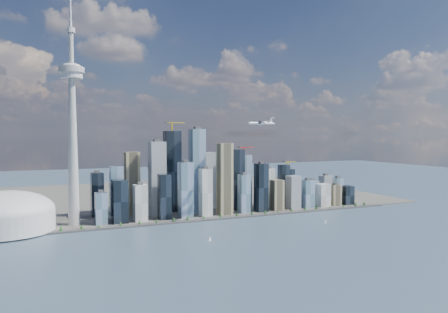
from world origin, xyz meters
name	(u,v)px	position (x,y,z in m)	size (l,w,h in m)	color
ground	(253,244)	(0.00, 0.00, 0.00)	(4000.00, 4000.00, 0.00)	#33435A
seawall	(206,219)	(0.00, 250.00, 2.00)	(1100.00, 22.00, 4.00)	#383838
land	(157,196)	(0.00, 700.00, 1.50)	(1400.00, 900.00, 3.00)	#4C4C47
shoreline_trees	(206,217)	(0.00, 250.00, 8.78)	(960.53, 7.20, 8.80)	#3F2D1E
skyscraper_cluster	(215,185)	(59.62, 336.82, 74.70)	(736.00, 142.00, 241.84)	black
needle_tower	(72,123)	(-300.00, 310.00, 235.84)	(56.00, 56.00, 550.50)	#A6A6A1
dome_stadium	(5,214)	(-440.00, 300.00, 39.44)	(200.00, 200.00, 86.00)	#BEBEBE
airplane	(261,123)	(104.79, 162.85, 236.62)	(73.78, 65.20, 18.00)	silver
sailboat_west	(210,239)	(-66.80, 57.07, 3.22)	(7.12, 3.98, 10.02)	white
sailboat_east	(325,222)	(247.66, 105.04, 3.22)	(7.18, 1.95, 10.02)	white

